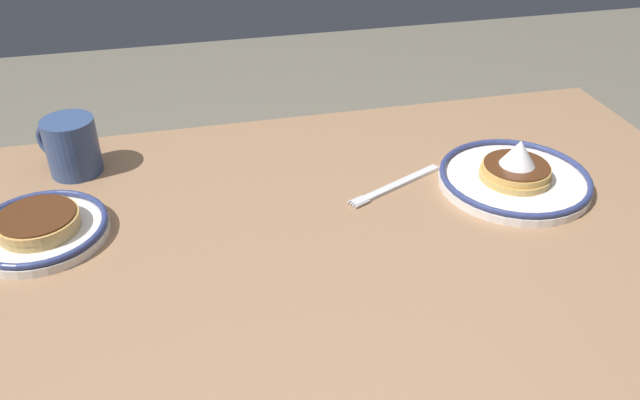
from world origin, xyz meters
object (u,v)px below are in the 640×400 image
at_px(coffee_mug, 71,145).
at_px(fork_near, 395,186).
at_px(plate_near_main, 40,228).
at_px(plate_center_pancakes, 515,176).

xyz_separation_m(coffee_mug, fork_near, (-0.53, 0.18, -0.05)).
height_order(coffee_mug, fork_near, coffee_mug).
bearing_deg(plate_near_main, coffee_mug, -100.87).
bearing_deg(fork_near, coffee_mug, -18.93).
bearing_deg(fork_near, plate_center_pancakes, 168.56).
relative_size(plate_near_main, fork_near, 1.08).
relative_size(plate_center_pancakes, fork_near, 1.37).
height_order(plate_near_main, plate_center_pancakes, plate_center_pancakes).
xyz_separation_m(plate_near_main, fork_near, (-0.57, -0.01, -0.01)).
xyz_separation_m(plate_near_main, coffee_mug, (-0.04, -0.19, 0.04)).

